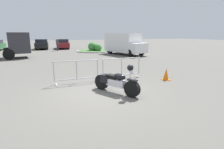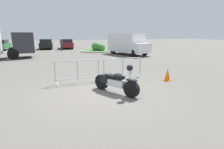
{
  "view_description": "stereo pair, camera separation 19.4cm",
  "coord_description": "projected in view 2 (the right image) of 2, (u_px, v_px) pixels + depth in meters",
  "views": [
    {
      "loc": [
        -1.94,
        -6.19,
        2.26
      ],
      "look_at": [
        0.59,
        0.21,
        0.65
      ],
      "focal_mm": 28.0,
      "sensor_mm": 36.0,
      "label": 1
    },
    {
      "loc": [
        -1.75,
        -6.26,
        2.26
      ],
      "look_at": [
        0.59,
        0.21,
        0.65
      ],
      "focal_mm": 28.0,
      "sensor_mm": 36.0,
      "label": 2
    }
  ],
  "objects": [
    {
      "name": "traffic_cone",
      "position": [
        167.0,
        75.0,
        8.61
      ],
      "size": [
        0.34,
        0.34,
        0.59
      ],
      "color": "orange",
      "rests_on": "ground"
    },
    {
      "name": "pedestrian",
      "position": [
        61.0,
        44.0,
        23.77
      ],
      "size": [
        0.35,
        0.35,
        1.69
      ],
      "rotation": [
        0.0,
        0.0,
        3.12
      ],
      "color": "#262838",
      "rests_on": "ground"
    },
    {
      "name": "planter_island",
      "position": [
        97.0,
        49.0,
        22.63
      ],
      "size": [
        4.12,
        4.12,
        1.21
      ],
      "color": "#ADA89E",
      "rests_on": "ground"
    },
    {
      "name": "crowd_barrier_near",
      "position": [
        77.0,
        71.0,
        8.14
      ],
      "size": [
        2.11,
        0.45,
        1.07
      ],
      "rotation": [
        0.0,
        0.0,
        -0.0
      ],
      "color": "#9EA0A5",
      "rests_on": "ground"
    },
    {
      "name": "parked_car_black",
      "position": [
        46.0,
        44.0,
        26.45
      ],
      "size": [
        1.98,
        4.43,
        1.48
      ],
      "rotation": [
        0.0,
        0.0,
        1.52
      ],
      "color": "black",
      "rests_on": "ground"
    },
    {
      "name": "delivery_van",
      "position": [
        127.0,
        43.0,
        19.23
      ],
      "size": [
        3.31,
        5.35,
        2.31
      ],
      "rotation": [
        0.0,
        0.0,
        -1.28
      ],
      "color": "white",
      "rests_on": "ground"
    },
    {
      "name": "parked_car_maroon",
      "position": [
        67.0,
        44.0,
        27.14
      ],
      "size": [
        1.96,
        4.39,
        1.46
      ],
      "rotation": [
        0.0,
        0.0,
        1.52
      ],
      "color": "maroon",
      "rests_on": "ground"
    },
    {
      "name": "ground_plane",
      "position": [
        100.0,
        93.0,
        6.83
      ],
      "size": [
        120.0,
        120.0,
        0.0
      ],
      "primitive_type": "plane",
      "color": "#54514C"
    },
    {
      "name": "motorcycle",
      "position": [
        116.0,
        82.0,
        6.75
      ],
      "size": [
        1.18,
        1.94,
        1.2
      ],
      "rotation": [
        0.0,
        0.0,
        -1.06
      ],
      "color": "black",
      "rests_on": "ground"
    },
    {
      "name": "parked_car_green",
      "position": [
        1.0,
        45.0,
        24.45
      ],
      "size": [
        1.93,
        4.32,
        1.44
      ],
      "rotation": [
        0.0,
        0.0,
        1.52
      ],
      "color": "#236B38",
      "rests_on": "ground"
    },
    {
      "name": "parked_car_yellow",
      "position": [
        24.0,
        45.0,
        25.25
      ],
      "size": [
        1.86,
        4.15,
        1.38
      ],
      "rotation": [
        0.0,
        0.0,
        1.52
      ],
      "color": "yellow",
      "rests_on": "ground"
    },
    {
      "name": "crowd_barrier_far",
      "position": [
        123.0,
        68.0,
        8.91
      ],
      "size": [
        2.11,
        0.45,
        1.07
      ],
      "rotation": [
        0.0,
        0.0,
        -0.0
      ],
      "color": "#9EA0A5",
      "rests_on": "ground"
    }
  ]
}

